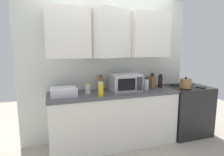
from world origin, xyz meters
TOP-DOWN VIEW (x-y plane):
  - wall_back_with_cabinets at (0.00, -0.07)m, footprint 2.95×0.61m
  - counter_run at (0.00, -0.30)m, footprint 2.08×0.63m
  - stove_range at (1.43, -0.32)m, footprint 0.76×0.64m
  - kettle at (1.26, -0.46)m, footprint 0.20×0.20m
  - microwave at (0.21, -0.27)m, footprint 0.48×0.37m
  - dish_rack at (-0.79, -0.30)m, footprint 0.38×0.30m
  - knife_block at (0.75, -0.19)m, footprint 0.13×0.14m
  - bottle_white_jar at (-0.42, -0.27)m, footprint 0.08×0.08m
  - bottle_soy_dark at (0.90, -0.22)m, footprint 0.08×0.08m
  - bottle_amber_vinegar at (-0.16, -0.09)m, footprint 0.07×0.07m
  - bottle_clear_tall at (0.57, -0.32)m, footprint 0.08×0.08m
  - bottle_yellow_mustard at (-0.27, -0.50)m, footprint 0.08×0.08m

SIDE VIEW (x-z plane):
  - counter_run at x=0.00m, z-range 0.00..0.90m
  - stove_range at x=1.43m, z-range 0.00..0.91m
  - dish_rack at x=-0.79m, z-range 0.90..1.02m
  - bottle_white_jar at x=-0.42m, z-range 0.90..1.05m
  - kettle at x=1.26m, z-range 0.89..1.09m
  - bottle_clear_tall at x=0.57m, z-range 0.89..1.10m
  - bottle_yellow_mustard at x=-0.27m, z-range 0.90..1.11m
  - knife_block at x=0.75m, z-range 0.87..1.14m
  - bottle_soy_dark at x=0.90m, z-range 0.89..1.13m
  - bottle_amber_vinegar at x=-0.16m, z-range 0.90..1.14m
  - microwave at x=0.21m, z-range 0.90..1.18m
  - wall_back_with_cabinets at x=0.00m, z-range 0.27..2.87m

